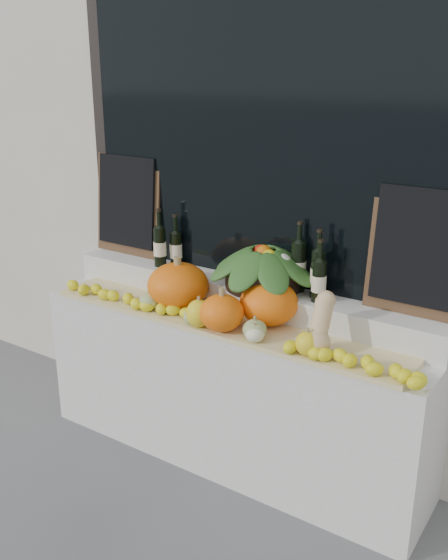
% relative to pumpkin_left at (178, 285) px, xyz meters
% --- Properties ---
extents(storefront_facade, '(7.00, 0.94, 4.50)m').
position_rel_pumpkin_left_xyz_m(storefront_facade, '(0.31, 0.80, 1.22)').
color(storefront_facade, beige).
rests_on(storefront_facade, ground).
extents(display_sill, '(2.30, 0.55, 0.88)m').
position_rel_pumpkin_left_xyz_m(display_sill, '(0.31, 0.08, -0.59)').
color(display_sill, silver).
rests_on(display_sill, ground).
extents(rear_tier, '(2.30, 0.25, 0.16)m').
position_rel_pumpkin_left_xyz_m(rear_tier, '(0.31, 0.23, -0.07)').
color(rear_tier, silver).
rests_on(rear_tier, display_sill).
extents(straw_bedding, '(2.10, 0.32, 0.02)m').
position_rel_pumpkin_left_xyz_m(straw_bedding, '(0.31, -0.05, -0.14)').
color(straw_bedding, tan).
rests_on(straw_bedding, display_sill).
extents(pumpkin_left, '(0.45, 0.45, 0.25)m').
position_rel_pumpkin_left_xyz_m(pumpkin_left, '(0.00, 0.00, 0.00)').
color(pumpkin_left, orange).
rests_on(pumpkin_left, straw_bedding).
extents(pumpkin_right, '(0.39, 0.39, 0.23)m').
position_rel_pumpkin_left_xyz_m(pumpkin_right, '(0.54, 0.07, -0.01)').
color(pumpkin_right, orange).
rests_on(pumpkin_right, straw_bedding).
extents(pumpkin_center, '(0.28, 0.28, 0.19)m').
position_rel_pumpkin_left_xyz_m(pumpkin_center, '(0.39, -0.14, -0.03)').
color(pumpkin_center, orange).
rests_on(pumpkin_center, straw_bedding).
extents(butternut_squash, '(0.14, 0.20, 0.29)m').
position_rel_pumpkin_left_xyz_m(butternut_squash, '(0.90, -0.09, 0.00)').
color(butternut_squash, '#DBB381').
rests_on(butternut_squash, straw_bedding).
extents(decorative_gourds, '(1.09, 0.16, 0.17)m').
position_rel_pumpkin_left_xyz_m(decorative_gourds, '(0.40, -0.15, -0.07)').
color(decorative_gourds, '#407121').
rests_on(decorative_gourds, straw_bedding).
extents(lemon_heap, '(2.20, 0.16, 0.06)m').
position_rel_pumpkin_left_xyz_m(lemon_heap, '(0.31, -0.16, -0.09)').
color(lemon_heap, yellow).
rests_on(lemon_heap, straw_bedding).
extents(produce_bowl, '(0.64, 0.64, 0.25)m').
position_rel_pumpkin_left_xyz_m(produce_bowl, '(0.42, 0.21, 0.13)').
color(produce_bowl, black).
rests_on(produce_bowl, rear_tier).
extents(wine_bottle_far_left, '(0.08, 0.08, 0.35)m').
position_rel_pumpkin_left_xyz_m(wine_bottle_far_left, '(-0.28, 0.19, 0.13)').
color(wine_bottle_far_left, black).
rests_on(wine_bottle_far_left, rear_tier).
extents(wine_bottle_near_left, '(0.08, 0.08, 0.31)m').
position_rel_pumpkin_left_xyz_m(wine_bottle_near_left, '(-0.22, 0.26, 0.11)').
color(wine_bottle_near_left, black).
rests_on(wine_bottle_near_left, rear_tier).
extents(wine_bottle_tall, '(0.08, 0.08, 0.38)m').
position_rel_pumpkin_left_xyz_m(wine_bottle_tall, '(0.60, 0.27, 0.15)').
color(wine_bottle_tall, black).
rests_on(wine_bottle_tall, rear_tier).
extents(wine_bottle_near_right, '(0.08, 0.08, 0.37)m').
position_rel_pumpkin_left_xyz_m(wine_bottle_near_right, '(0.73, 0.24, 0.14)').
color(wine_bottle_near_right, black).
rests_on(wine_bottle_near_right, rear_tier).
extents(wine_bottle_far_right, '(0.08, 0.08, 0.33)m').
position_rel_pumpkin_left_xyz_m(wine_bottle_far_right, '(0.76, 0.19, 0.12)').
color(wine_bottle_far_right, black).
rests_on(wine_bottle_far_right, rear_tier).
extents(chalkboard_left, '(0.50, 0.09, 0.62)m').
position_rel_pumpkin_left_xyz_m(chalkboard_left, '(-0.61, 0.29, 0.33)').
color(chalkboard_left, '#4C331E').
rests_on(chalkboard_left, rear_tier).
extents(chalkboard_right, '(0.50, 0.09, 0.62)m').
position_rel_pumpkin_left_xyz_m(chalkboard_right, '(1.23, 0.29, 0.33)').
color(chalkboard_right, '#4C331E').
rests_on(chalkboard_right, rear_tier).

